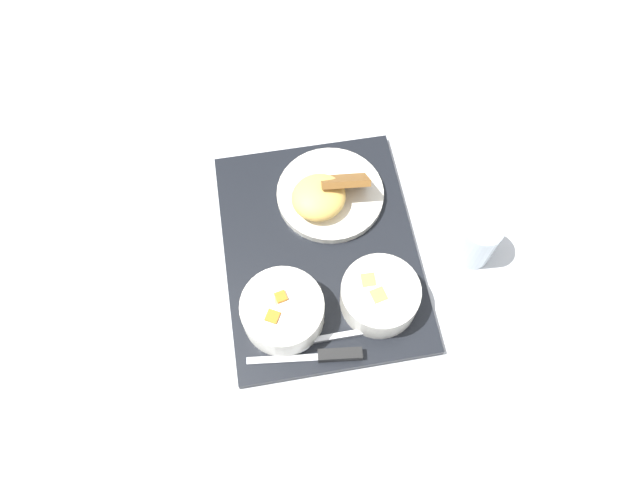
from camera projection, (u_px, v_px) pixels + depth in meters
ground_plane at (320, 252)px, 0.99m from camera, size 4.00×4.00×0.00m
serving_tray at (320, 250)px, 0.98m from camera, size 0.45×0.36×0.02m
bowl_salad at (283, 311)px, 0.89m from camera, size 0.13×0.13×0.06m
bowl_soup at (380, 295)px, 0.91m from camera, size 0.13×0.13×0.06m
plate_main at (327, 194)px, 1.00m from camera, size 0.19×0.19×0.07m
knife at (332, 355)px, 0.89m from camera, size 0.05×0.18×0.02m
spoon at (308, 341)px, 0.90m from camera, size 0.04×0.14×0.01m
glass_water at (476, 242)px, 0.95m from camera, size 0.07×0.07×0.10m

